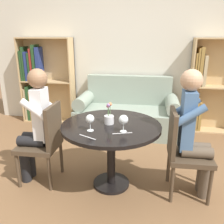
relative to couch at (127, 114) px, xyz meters
name	(u,v)px	position (x,y,z in m)	size (l,w,h in m)	color
ground_plane	(111,184)	(0.00, -1.59, -0.31)	(16.00, 16.00, 0.00)	brown
back_wall	(131,50)	(0.00, 0.43, 1.04)	(5.20, 0.05, 2.70)	beige
round_table	(111,136)	(0.00, -1.59, 0.28)	(1.03, 1.03, 0.72)	black
couch	(127,114)	(0.00, 0.00, 0.00)	(1.69, 0.80, 0.92)	gray
bookshelf_left	(41,82)	(-1.66, 0.27, 0.44)	(0.98, 0.28, 1.55)	tan
bookshelf_right	(211,88)	(1.38, 0.28, 0.43)	(0.98, 0.28, 1.55)	tan
chair_left	(45,140)	(-0.73, -1.62, 0.18)	(0.43, 0.43, 0.90)	#473828
chair_right	(183,150)	(0.73, -1.60, 0.18)	(0.44, 0.44, 0.90)	#473828
person_left	(35,124)	(-0.82, -1.63, 0.36)	(0.42, 0.35, 1.28)	black
person_right	(194,132)	(0.82, -1.59, 0.38)	(0.43, 0.35, 1.30)	brown
wine_glass_left	(90,119)	(-0.17, -1.78, 0.52)	(0.08, 0.08, 0.16)	white
wine_glass_right	(124,120)	(0.15, -1.75, 0.52)	(0.09, 0.09, 0.17)	white
flower_vase	(109,118)	(-0.03, -1.57, 0.47)	(0.10, 0.10, 0.23)	silver
knife_left_setting	(87,137)	(-0.16, -1.94, 0.41)	(0.17, 0.10, 0.00)	silver
fork_left_setting	(122,133)	(0.14, -1.80, 0.41)	(0.18, 0.07, 0.00)	silver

